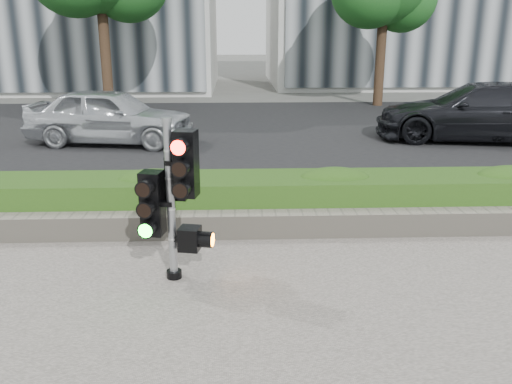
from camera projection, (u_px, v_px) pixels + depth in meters
ground at (236, 303)px, 5.81m from camera, size 120.00×120.00×0.00m
road at (235, 132)px, 15.38m from camera, size 60.00×13.00×0.02m
curb at (235, 206)px, 8.81m from camera, size 60.00×0.25×0.12m
stone_wall at (235, 224)px, 7.57m from camera, size 12.00×0.32×0.34m
hedge at (235, 199)px, 8.15m from camera, size 12.00×1.00×0.68m
traffic_signal at (173, 192)px, 6.06m from camera, size 0.68×0.54×1.88m
car_silver at (110, 116)px, 13.62m from camera, size 4.38×2.34×1.42m
car_dark at (478, 112)px, 14.04m from camera, size 5.50×3.13×1.50m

